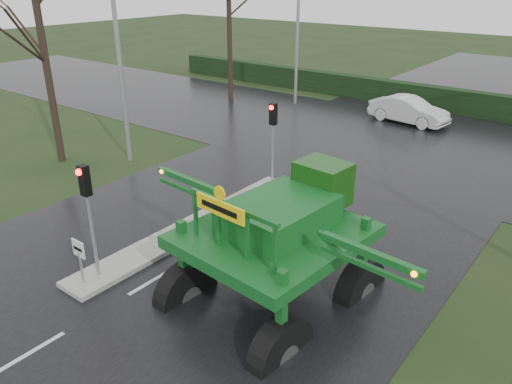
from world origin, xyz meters
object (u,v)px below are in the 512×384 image
Objects in this scene: traffic_signal_mid at (273,127)px; white_sedan at (407,123)px; keep_left_sign at (79,255)px; street_light_left_far at (302,9)px; street_light_left_near at (121,28)px; crop_sprayer at (188,219)px; traffic_signal_near at (87,198)px.

traffic_signal_mid is 12.84m from white_sedan.
street_light_left_far is (-6.89, 21.50, 4.93)m from keep_left_sign.
street_light_left_far is 9.64m from white_sedan.
street_light_left_near is 11.67m from crop_sprayer.
keep_left_sign is at bearing -90.00° from traffic_signal_mid.
keep_left_sign is 0.38× the size of traffic_signal_near.
street_light_left_near is 17.03m from white_sedan.
traffic_signal_near is 1.00× the size of traffic_signal_mid.
street_light_left_near is 2.18× the size of white_sedan.
keep_left_sign reaches higher than white_sedan.
white_sedan is (7.55, 0.05, -5.99)m from street_light_left_far.
keep_left_sign is 0.14× the size of street_light_left_far.
white_sedan is (0.66, 21.05, -2.59)m from traffic_signal_near.
traffic_signal_mid is at bearing -175.72° from white_sedan.
keep_left_sign is 21.58m from white_sedan.
white_sedan is (7.55, 14.05, -5.99)m from street_light_left_near.
traffic_signal_mid is 7.71m from crop_sprayer.
street_light_left_far reaches higher than traffic_signal_mid.
street_light_left_far is at bearing 118.86° from traffic_signal_mid.
keep_left_sign is at bearing -174.47° from white_sedan.
street_light_left_far reaches higher than keep_left_sign.
keep_left_sign is 0.16× the size of crop_sprayer.
traffic_signal_mid is (0.00, 8.50, 0.00)m from traffic_signal_near.
traffic_signal_mid is 0.35× the size of street_light_left_near.
street_light_left_far reaches higher than white_sedan.
keep_left_sign is 9.12m from traffic_signal_mid.
traffic_signal_near is 2.84m from crop_sprayer.
crop_sprayer is (9.43, -19.78, -3.73)m from street_light_left_far.
traffic_signal_mid is at bearing 90.00° from keep_left_sign.
street_light_left_near is 1.00× the size of street_light_left_far.
street_light_left_far is 2.18× the size of white_sedan.
white_sedan is at bearing 100.38° from crop_sprayer.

